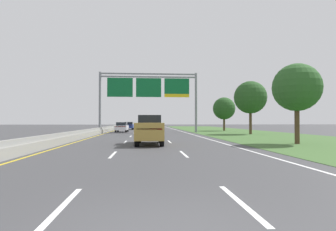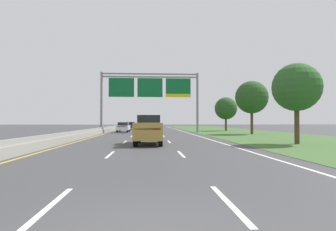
# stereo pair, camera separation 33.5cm
# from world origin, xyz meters

# --- Properties ---
(ground_plane) EXTENTS (220.00, 220.00, 0.00)m
(ground_plane) POSITION_xyz_m (0.00, 35.00, 0.00)
(ground_plane) COLOR #3D3D3F
(lane_striping) EXTENTS (11.96, 106.00, 0.01)m
(lane_striping) POSITION_xyz_m (0.00, 34.54, 0.00)
(lane_striping) COLOR white
(lane_striping) RESTS_ON ground
(grass_verge_right) EXTENTS (14.00, 110.00, 0.02)m
(grass_verge_right) POSITION_xyz_m (13.95, 35.00, 0.01)
(grass_verge_right) COLOR #3D602D
(grass_verge_right) RESTS_ON ground
(median_barrier_concrete) EXTENTS (0.60, 110.00, 0.85)m
(median_barrier_concrete) POSITION_xyz_m (-6.60, 35.00, 0.35)
(median_barrier_concrete) COLOR gray
(median_barrier_concrete) RESTS_ON ground
(overhead_sign_gantry) EXTENTS (15.06, 0.42, 9.22)m
(overhead_sign_gantry) POSITION_xyz_m (0.30, 39.17, 6.52)
(overhead_sign_gantry) COLOR gray
(overhead_sign_gantry) RESTS_ON ground
(pickup_truck_gold) EXTENTS (2.12, 5.44, 2.20)m
(pickup_truck_gold) POSITION_xyz_m (0.14, 16.96, 1.07)
(pickup_truck_gold) COLOR #A38438
(pickup_truck_gold) RESTS_ON ground
(car_blue_left_lane_sedan) EXTENTS (1.94, 4.45, 1.57)m
(car_blue_left_lane_sedan) POSITION_xyz_m (-3.55, 54.37, 0.82)
(car_blue_left_lane_sedan) COLOR navy
(car_blue_left_lane_sedan) RESTS_ON ground
(car_white_left_lane_sedan) EXTENTS (1.92, 4.44, 1.57)m
(car_white_left_lane_sedan) POSITION_xyz_m (-3.94, 41.65, 0.82)
(car_white_left_lane_sedan) COLOR silver
(car_white_left_lane_sedan) RESTS_ON ground
(car_red_centre_lane_sedan) EXTENTS (1.92, 4.44, 1.57)m
(car_red_centre_lane_sedan) POSITION_xyz_m (0.03, 40.28, 0.82)
(car_red_centre_lane_sedan) COLOR maroon
(car_red_centre_lane_sedan) RESTS_ON ground
(roadside_tree_near) EXTENTS (3.62, 3.62, 6.12)m
(roadside_tree_near) POSITION_xyz_m (11.29, 16.30, 4.28)
(roadside_tree_near) COLOR #4C3823
(roadside_tree_near) RESTS_ON ground
(roadside_tree_mid) EXTENTS (4.33, 4.33, 7.08)m
(roadside_tree_mid) POSITION_xyz_m (13.77, 32.50, 4.90)
(roadside_tree_mid) COLOR #4C3823
(roadside_tree_mid) RESTS_ON ground
(roadside_tree_far) EXTENTS (3.98, 3.98, 6.01)m
(roadside_tree_far) POSITION_xyz_m (13.86, 45.59, 4.01)
(roadside_tree_far) COLOR #4C3823
(roadside_tree_far) RESTS_ON ground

